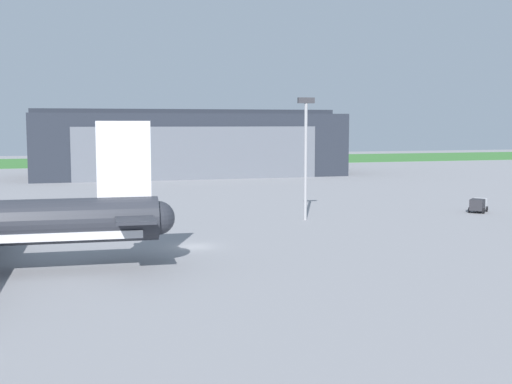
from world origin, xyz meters
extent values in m
plane|color=gray|center=(0.00, 0.00, 0.00)|extent=(440.00, 440.00, 0.00)
cube|color=#397433|center=(0.00, 167.26, 0.04)|extent=(440.00, 56.00, 0.08)
cube|color=#232833|center=(17.11, 100.65, 8.00)|extent=(78.48, 29.18, 16.00)
cube|color=slate|center=(17.11, 85.91, 6.40)|extent=(59.65, 0.30, 12.80)
cube|color=#232833|center=(17.11, 100.65, 16.60)|extent=(78.48, 7.00, 1.20)
sphere|color=#282B33|center=(-5.23, -8.87, 4.68)|extent=(3.28, 3.28, 3.28)
cube|color=silver|center=(-8.33, -8.73, 10.36)|extent=(5.05, 0.63, 7.15)
cube|color=#282B33|center=(-7.41, -5.63, 5.10)|extent=(3.75, 6.04, 0.28)
cube|color=#282B33|center=(-7.70, -11.91, 5.10)|extent=(3.75, 6.04, 0.28)
cube|color=silver|center=(48.27, 17.25, 1.22)|extent=(2.52, 2.52, 1.60)
cube|color=#28282D|center=(46.79, 15.77, 1.26)|extent=(3.14, 3.14, 1.68)
cylinder|color=black|center=(49.00, 16.50, 0.42)|extent=(0.78, 0.78, 0.84)
cylinder|color=black|center=(47.52, 17.98, 0.42)|extent=(0.78, 0.78, 0.84)
cylinder|color=black|center=(47.23, 14.73, 0.42)|extent=(0.78, 0.78, 0.84)
cylinder|color=black|center=(45.75, 16.21, 0.42)|extent=(0.78, 0.78, 0.84)
cylinder|color=#99999E|center=(18.86, 15.92, 8.23)|extent=(0.44, 0.44, 16.45)
cube|color=#333338|center=(18.86, 15.92, 16.85)|extent=(2.40, 0.50, 0.80)
camera|label=1|loc=(-13.39, -72.10, 13.78)|focal=46.67mm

